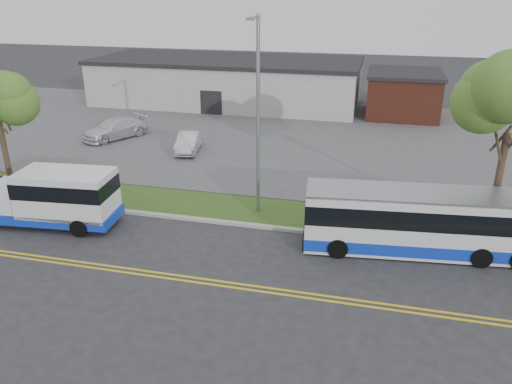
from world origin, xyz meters
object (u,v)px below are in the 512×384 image
(streetlight_near, at_px, (258,112))
(pedestrian, at_px, (48,180))
(transit_bus, at_px, (421,222))
(shuttle_bus, at_px, (54,196))
(parked_car_a, at_px, (189,142))
(parked_car_b, at_px, (115,128))

(streetlight_near, xyz_separation_m, pedestrian, (-11.62, -0.59, -4.29))
(streetlight_near, distance_m, transit_bus, 8.89)
(shuttle_bus, height_order, parked_car_a, shuttle_bus)
(pedestrian, height_order, parked_car_b, pedestrian)
(shuttle_bus, bearing_deg, parked_car_a, 74.91)
(streetlight_near, bearing_deg, pedestrian, -177.11)
(streetlight_near, xyz_separation_m, transit_bus, (7.73, -2.13, -3.84))
(shuttle_bus, height_order, parked_car_b, shuttle_bus)
(streetlight_near, bearing_deg, shuttle_bus, -158.61)
(parked_car_a, bearing_deg, streetlight_near, -61.56)
(transit_bus, xyz_separation_m, parked_car_a, (-14.77, 10.76, -0.64))
(shuttle_bus, bearing_deg, pedestrian, 124.41)
(shuttle_bus, xyz_separation_m, transit_bus, (16.86, 1.45, -0.06))
(parked_car_b, bearing_deg, shuttle_bus, -44.05)
(transit_bus, height_order, pedestrian, transit_bus)
(pedestrian, distance_m, parked_car_b, 11.10)
(streetlight_near, bearing_deg, transit_bus, -15.40)
(shuttle_bus, xyz_separation_m, parked_car_a, (2.09, 12.21, -0.70))
(parked_car_a, bearing_deg, transit_bus, -46.84)
(streetlight_near, bearing_deg, parked_car_a, 129.21)
(parked_car_a, bearing_deg, pedestrian, -127.20)
(pedestrian, height_order, parked_car_a, pedestrian)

